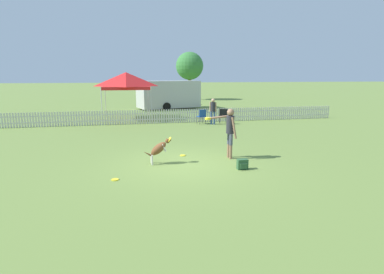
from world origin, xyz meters
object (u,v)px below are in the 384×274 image
leaping_dog (159,148)px  backpack_on_grass (242,164)px  handler_person (229,127)px  equipment_trailer (168,94)px  frisbee_near_handler (183,155)px  frisbee_near_dog (115,180)px  folding_chair_blue_left (202,115)px  tree_left_grove (190,66)px  folding_chair_center (223,115)px  spectator_standing (213,109)px  canopy_tent_main (126,81)px

leaping_dog → backpack_on_grass: size_ratio=2.94×
handler_person → equipment_trailer: equipment_trailer is taller
frisbee_near_handler → frisbee_near_dog: bearing=-136.7°
folding_chair_blue_left → tree_left_grove: bearing=-112.7°
frisbee_near_handler → frisbee_near_dog: size_ratio=1.00×
folding_chair_center → tree_left_grove: tree_left_grove is taller
frisbee_near_handler → spectator_standing: size_ratio=0.14×
frisbee_near_handler → canopy_tent_main: canopy_tent_main is taller
equipment_trailer → leaping_dog: bearing=-113.0°
equipment_trailer → folding_chair_center: bearing=-90.6°
canopy_tent_main → equipment_trailer: size_ratio=0.51×
frisbee_near_handler → backpack_on_grass: (1.57, -1.98, 0.15)m
handler_person → tree_left_grove: size_ratio=0.31×
canopy_tent_main → tree_left_grove: size_ratio=0.55×
frisbee_near_dog → handler_person: bearing=21.8°
handler_person → frisbee_near_handler: size_ratio=8.34×
folding_chair_blue_left → tree_left_grove: 19.33m
leaping_dog → frisbee_near_dog: bearing=-49.0°
leaping_dog → equipment_trailer: (2.44, 16.65, 0.78)m
canopy_tent_main → tree_left_grove: bearing=64.4°
frisbee_near_handler → equipment_trailer: (1.50, 15.83, 1.28)m
folding_chair_center → equipment_trailer: bearing=-62.9°
folding_chair_blue_left → tree_left_grove: size_ratio=0.16×
frisbee_near_handler → frisbee_near_dog: same height
frisbee_near_dog → backpack_on_grass: backpack_on_grass is taller
frisbee_near_handler → tree_left_grove: tree_left_grove is taller
equipment_trailer → tree_left_grove: (3.86, 9.94, 2.71)m
handler_person → folding_chair_blue_left: (0.85, 7.63, -0.58)m
folding_chair_center → canopy_tent_main: size_ratio=0.30×
frisbee_near_dog → spectator_standing: 10.47m
canopy_tent_main → equipment_trailer: 6.65m
leaping_dog → tree_left_grove: size_ratio=0.17×
frisbee_near_handler → equipment_trailer: size_ratio=0.03×
leaping_dog → folding_chair_blue_left: folding_chair_blue_left is taller
folding_chair_center → handler_person: bearing=86.8°
backpack_on_grass → folding_chair_blue_left: 9.01m
backpack_on_grass → canopy_tent_main: canopy_tent_main is taller
frisbee_near_handler → folding_chair_blue_left: 7.41m
folding_chair_blue_left → leaping_dog: bearing=53.1°
backpack_on_grass → spectator_standing: (1.46, 8.73, 0.78)m
backpack_on_grass → equipment_trailer: 17.85m
folding_chair_center → spectator_standing: 0.83m
folding_chair_center → tree_left_grove: 19.20m
equipment_trailer → tree_left_grove: tree_left_grove is taller
backpack_on_grass → folding_chair_blue_left: (0.84, 8.97, 0.38)m
spectator_standing → equipment_trailer: (-1.52, 9.08, 0.36)m
handler_person → leaping_dog: handler_person is taller
folding_chair_blue_left → spectator_standing: bearing=145.8°
handler_person → tree_left_grove: bearing=-12.0°
leaping_dog → tree_left_grove: bearing=162.8°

